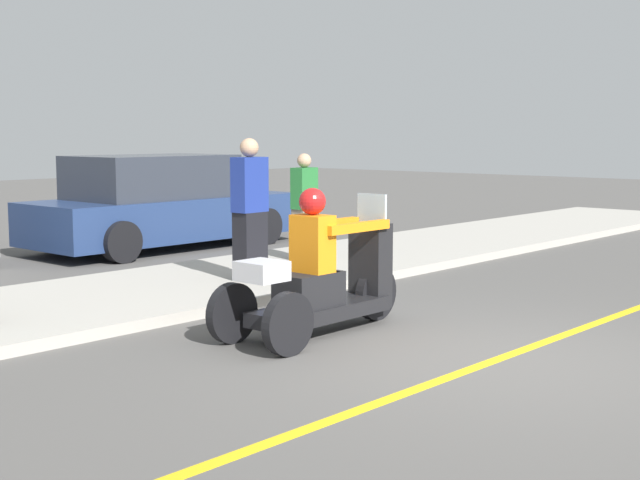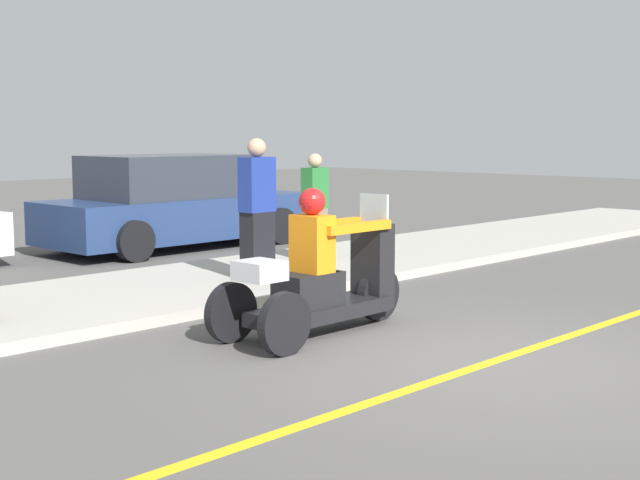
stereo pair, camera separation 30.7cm
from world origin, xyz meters
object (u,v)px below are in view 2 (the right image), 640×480
at_px(motorcycle_trike, 321,283).
at_px(parked_car_lot_center, 175,204).
at_px(spectator_end_of_line, 315,209).
at_px(spectator_by_tree, 257,212).

distance_m(motorcycle_trike, parked_car_lot_center, 6.97).
distance_m(motorcycle_trike, spectator_end_of_line, 4.24).
relative_size(spectator_end_of_line, spectator_by_tree, 0.87).
relative_size(spectator_by_tree, parked_car_lot_center, 0.38).
height_order(spectator_end_of_line, spectator_by_tree, spectator_by_tree).
xyz_separation_m(motorcycle_trike, spectator_by_tree, (1.25, 2.30, 0.47)).
bearing_deg(spectator_end_of_line, parked_car_lot_center, 90.05).
bearing_deg(spectator_end_of_line, motorcycle_trike, -135.10).
relative_size(motorcycle_trike, spectator_by_tree, 1.29).
xyz_separation_m(spectator_by_tree, parked_car_lot_center, (1.74, 4.00, -0.23)).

